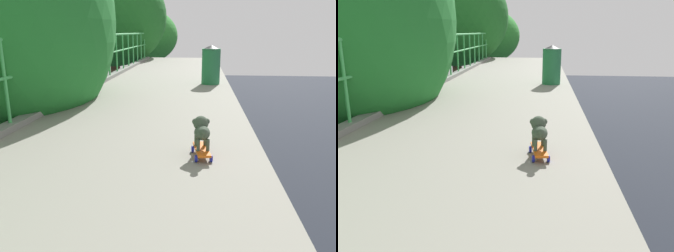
# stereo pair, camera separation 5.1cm
# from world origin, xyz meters

# --- Properties ---
(car_green_fifth) EXTENTS (1.97, 3.99, 1.39)m
(car_green_fifth) POSITION_xyz_m (-4.81, 9.85, 0.67)
(car_green_fifth) COLOR #1D703E
(car_green_fifth) RESTS_ON ground
(city_bus) EXTENTS (2.73, 10.56, 3.55)m
(city_bus) POSITION_xyz_m (-8.61, 25.05, 2.00)
(city_bus) COLOR beige
(city_bus) RESTS_ON ground
(roadside_tree_far) EXTENTS (5.06, 5.06, 10.49)m
(roadside_tree_far) POSITION_xyz_m (-1.96, 15.81, 8.13)
(roadside_tree_far) COLOR brown
(roadside_tree_far) RESTS_ON ground
(roadside_tree_farthest) EXTENTS (5.22, 5.22, 9.20)m
(roadside_tree_farthest) POSITION_xyz_m (-2.07, 24.08, 7.17)
(roadside_tree_farthest) COLOR #4D3A26
(roadside_tree_farthest) RESTS_ON ground
(toy_skateboard) EXTENTS (0.22, 0.45, 0.09)m
(toy_skateboard) POSITION_xyz_m (2.25, 2.59, 6.38)
(toy_skateboard) COLOR #DF5A12
(toy_skateboard) RESTS_ON overpass_deck
(small_dog) EXTENTS (0.20, 0.36, 0.31)m
(small_dog) POSITION_xyz_m (2.24, 2.64, 6.59)
(small_dog) COLOR #3D4B3B
(small_dog) RESTS_ON toy_skateboard
(litter_bin) EXTENTS (0.45, 0.45, 0.92)m
(litter_bin) POSITION_xyz_m (2.47, 7.61, 6.78)
(litter_bin) COLOR #236B3F
(litter_bin) RESTS_ON overpass_deck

